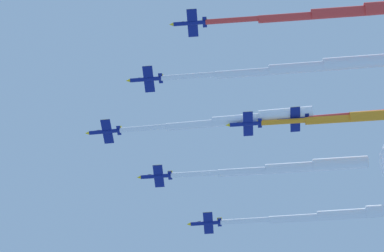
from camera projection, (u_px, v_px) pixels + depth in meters
name	position (u px, v px, depth m)	size (l,w,h in m)	color
jet_lead	(240.00, 119.00, 229.81)	(34.00, 56.86, 4.46)	navy
jet_port_inner	(302.00, 67.00, 223.66)	(36.45, 63.33, 4.40)	navy
jet_starboard_inner	(294.00, 167.00, 234.48)	(33.72, 59.34, 4.50)	navy
jet_port_mid	(343.00, 12.00, 218.59)	(35.01, 61.27, 4.44)	navy
jet_starboard_mid	(347.00, 214.00, 236.29)	(34.63, 60.87, 4.44)	navy
jet_port_outer	(375.00, 115.00, 226.82)	(31.30, 54.61, 4.49)	navy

